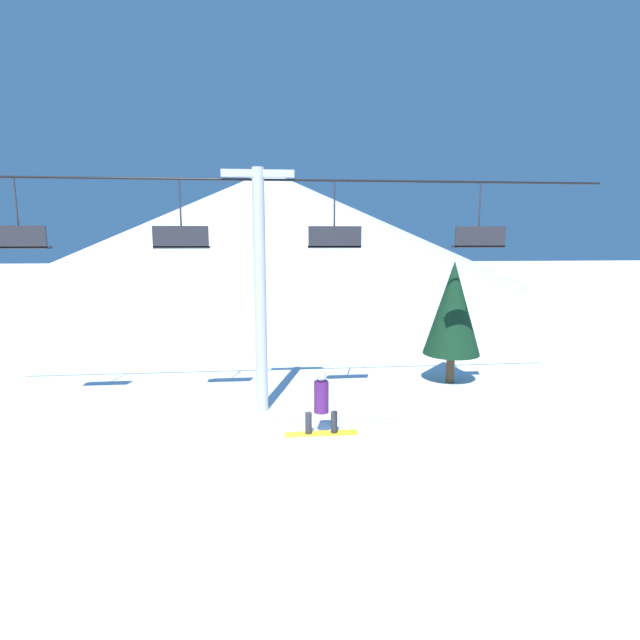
{
  "coord_description": "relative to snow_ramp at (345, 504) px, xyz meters",
  "views": [
    {
      "loc": [
        -0.03,
        -8.79,
        6.12
      ],
      "look_at": [
        1.35,
        4.93,
        3.8
      ],
      "focal_mm": 28.0,
      "sensor_mm": 36.0,
      "label": 1
    }
  ],
  "objects": [
    {
      "name": "snow_ramp",
      "position": [
        0.0,
        0.0,
        0.0
      ],
      "size": [
        3.12,
        3.81,
        2.0
      ],
      "color": "white",
      "rests_on": "ground_plane"
    },
    {
      "name": "ground_plane",
      "position": [
        -1.35,
        -0.02,
        -1.0
      ],
      "size": [
        220.0,
        220.0,
        0.0
      ],
      "primitive_type": "plane",
      "color": "white"
    },
    {
      "name": "snowboarder",
      "position": [
        -0.36,
        1.1,
        1.68
      ],
      "size": [
        1.55,
        0.31,
        1.38
      ],
      "color": "yellow",
      "rests_on": "snow_ramp"
    },
    {
      "name": "mountain_ridge",
      "position": [
        -1.35,
        63.32,
        6.55
      ],
      "size": [
        69.13,
        69.13,
        15.09
      ],
      "color": "silver",
      "rests_on": "ground_plane"
    },
    {
      "name": "pine_tree_near",
      "position": [
        6.13,
        10.93,
        2.17
      ],
      "size": [
        2.35,
        2.35,
        5.13
      ],
      "color": "#4C3823",
      "rests_on": "ground_plane"
    },
    {
      "name": "chairlift",
      "position": [
        -1.72,
        8.28,
        4.18
      ],
      "size": [
        24.01,
        0.44,
        8.36
      ],
      "color": "#B2B2B7",
      "rests_on": "ground_plane"
    }
  ]
}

